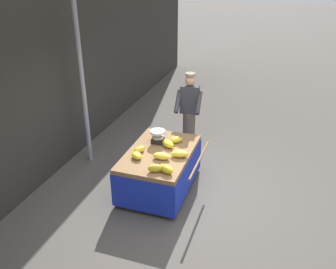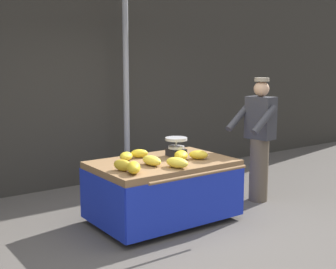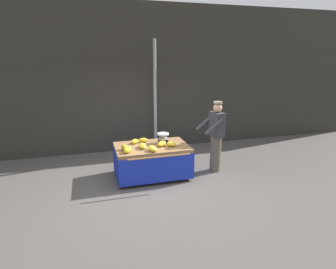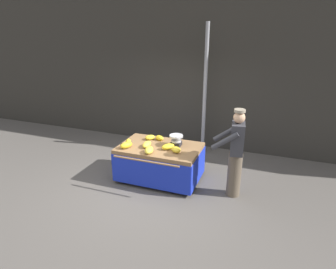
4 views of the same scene
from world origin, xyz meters
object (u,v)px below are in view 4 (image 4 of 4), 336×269
at_px(street_pole, 205,92).
at_px(vendor_person, 235,153).
at_px(weighing_scale, 176,140).
at_px(banana_bunch_5, 150,137).
at_px(banana_cart, 160,155).
at_px(banana_bunch_6, 147,144).
at_px(banana_bunch_2, 176,150).
at_px(banana_bunch_3, 126,145).
at_px(banana_bunch_1, 128,142).
at_px(banana_bunch_4, 168,147).
at_px(banana_bunch_0, 159,138).
at_px(banana_bunch_7, 149,150).

height_order(street_pole, vendor_person, street_pole).
xyz_separation_m(street_pole, weighing_scale, (-0.19, -1.56, -0.72)).
bearing_deg(street_pole, banana_bunch_5, -120.59).
relative_size(banana_cart, banana_bunch_6, 5.63).
bearing_deg(banana_cart, banana_bunch_2, -21.89).
bearing_deg(street_pole, banana_bunch_3, -118.51).
distance_m(banana_bunch_1, banana_bunch_6, 0.41).
distance_m(weighing_scale, vendor_person, 1.26).
distance_m(banana_bunch_2, banana_bunch_4, 0.22).
bearing_deg(vendor_person, banana_bunch_5, 168.52).
bearing_deg(banana_bunch_5, banana_bunch_1, -124.21).
relative_size(street_pole, banana_bunch_2, 13.77).
bearing_deg(banana_cart, banana_bunch_3, -151.91).
xyz_separation_m(banana_cart, banana_bunch_4, (0.21, -0.08, 0.26)).
bearing_deg(vendor_person, banana_bunch_1, -178.52).
xyz_separation_m(weighing_scale, banana_bunch_1, (-0.95, -0.30, -0.05)).
bearing_deg(street_pole, banana_bunch_2, -92.62).
xyz_separation_m(banana_bunch_1, banana_bunch_5, (0.30, 0.44, -0.01)).
height_order(banana_bunch_0, banana_bunch_1, banana_bunch_1).
bearing_deg(street_pole, banana_bunch_6, -111.97).
bearing_deg(banana_cart, banana_bunch_6, -153.36).
bearing_deg(banana_bunch_3, banana_bunch_6, 29.00).
xyz_separation_m(street_pole, vendor_person, (1.05, -1.81, -0.72)).
xyz_separation_m(banana_cart, banana_bunch_6, (-0.24, -0.12, 0.26)).
height_order(banana_bunch_1, banana_bunch_3, banana_bunch_3).
bearing_deg(banana_bunch_3, weighing_scale, 27.18).
relative_size(weighing_scale, banana_bunch_0, 1.29).
xyz_separation_m(banana_bunch_2, banana_bunch_3, (-1.02, -0.15, 0.01)).
xyz_separation_m(banana_cart, banana_bunch_5, (-0.34, 0.28, 0.26)).
xyz_separation_m(street_pole, banana_bunch_1, (-1.14, -1.87, -0.78)).
height_order(banana_bunch_0, banana_bunch_5, banana_bunch_0).
height_order(banana_cart, banana_bunch_0, banana_bunch_0).
bearing_deg(banana_bunch_2, banana_bunch_3, -171.37).
distance_m(banana_bunch_5, vendor_person, 1.93).
height_order(street_pole, banana_bunch_2, street_pole).
height_order(banana_bunch_5, banana_bunch_7, banana_bunch_7).
bearing_deg(banana_bunch_0, vendor_person, -14.05).
bearing_deg(weighing_scale, banana_bunch_1, -162.28).
height_order(weighing_scale, vendor_person, vendor_person).
bearing_deg(street_pole, vendor_person, -59.99).
xyz_separation_m(banana_bunch_1, banana_bunch_4, (0.86, 0.08, -0.01)).
relative_size(banana_bunch_2, banana_bunch_3, 0.84).
xyz_separation_m(banana_bunch_4, banana_bunch_7, (-0.28, -0.30, 0.00)).
bearing_deg(banana_bunch_6, banana_bunch_7, -57.85).
bearing_deg(banana_bunch_5, banana_bunch_0, 9.95).
height_order(banana_cart, banana_bunch_2, banana_bunch_2).
xyz_separation_m(banana_cart, banana_bunch_0, (-0.13, 0.32, 0.26)).
distance_m(weighing_scale, banana_bunch_1, 1.00).
relative_size(banana_bunch_3, banana_bunch_5, 1.24).
bearing_deg(banana_bunch_4, vendor_person, -0.84).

